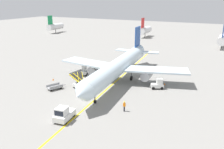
% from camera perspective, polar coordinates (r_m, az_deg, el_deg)
% --- Properties ---
extents(ground_plane, '(300.00, 300.00, 0.00)m').
position_cam_1_polar(ground_plane, '(41.01, -5.42, -6.56)').
color(ground_plane, gray).
extents(taxi_line_yellow, '(8.06, 79.65, 0.01)m').
position_cam_1_polar(taxi_line_yellow, '(44.95, -2.02, -4.23)').
color(taxi_line_yellow, yellow).
rests_on(taxi_line_yellow, ground).
extents(airliner, '(28.48, 35.34, 10.10)m').
position_cam_1_polar(airliner, '(49.77, 1.81, 2.12)').
color(airliner, silver).
rests_on(airliner, ground).
extents(pushback_tug, '(2.40, 3.84, 2.20)m').
position_cam_1_polar(pushback_tug, '(35.32, -11.54, -9.28)').
color(pushback_tug, silver).
rests_on(pushback_tug, ground).
extents(baggage_tug_near_wing, '(2.14, 2.72, 2.10)m').
position_cam_1_polar(baggage_tug_near_wing, '(55.24, -6.65, 0.92)').
color(baggage_tug_near_wing, silver).
rests_on(baggage_tug_near_wing, ground).
extents(baggage_tug_by_cargo_door, '(2.73, 2.27, 2.10)m').
position_cam_1_polar(baggage_tug_by_cargo_door, '(47.11, 10.97, -2.31)').
color(baggage_tug_by_cargo_door, silver).
rests_on(baggage_tug_by_cargo_door, ground).
extents(belt_loader_forward_hold, '(5.16, 2.61, 2.59)m').
position_cam_1_polar(belt_loader_forward_hold, '(46.50, -7.48, -2.59)').
color(belt_loader_forward_hold, silver).
rests_on(belt_loader_forward_hold, ground).
extents(belt_loader_aft_hold, '(4.15, 4.65, 2.59)m').
position_cam_1_polar(belt_loader_aft_hold, '(46.79, -7.38, -2.46)').
color(belt_loader_aft_hold, silver).
rests_on(belt_loader_aft_hold, ground).
extents(baggage_cart_loaded, '(2.57, 3.75, 0.94)m').
position_cam_1_polar(baggage_cart_loaded, '(47.44, -13.56, -2.93)').
color(baggage_cart_loaded, '#A5A5A8').
rests_on(baggage_cart_loaded, ground).
extents(ground_crew_marshaller, '(0.36, 0.24, 1.70)m').
position_cam_1_polar(ground_crew_marshaller, '(37.29, 2.97, -7.55)').
color(ground_crew_marshaller, '#26262D').
rests_on(ground_crew_marshaller, ground).
extents(safety_cone_nose_left, '(0.36, 0.36, 0.44)m').
position_cam_1_polar(safety_cone_nose_left, '(52.74, -13.94, -1.13)').
color(safety_cone_nose_left, orange).
rests_on(safety_cone_nose_left, ground).
extents(safety_cone_nose_right, '(0.36, 0.36, 0.44)m').
position_cam_1_polar(safety_cone_nose_right, '(49.71, 12.52, -2.20)').
color(safety_cone_nose_right, orange).
rests_on(safety_cone_nose_right, ground).
extents(distant_aircraft_far_left, '(3.00, 10.10, 8.80)m').
position_cam_1_polar(distant_aircraft_far_left, '(126.93, -13.49, 11.16)').
color(distant_aircraft_far_left, silver).
rests_on(distant_aircraft_far_left, ground).
extents(distant_aircraft_mid_left, '(3.00, 10.10, 8.80)m').
position_cam_1_polar(distant_aircraft_mid_left, '(110.33, 7.94, 10.54)').
color(distant_aircraft_mid_left, silver).
rests_on(distant_aircraft_mid_left, ground).
extents(distant_aircraft_mid_right, '(3.00, 10.10, 8.80)m').
position_cam_1_polar(distant_aircraft_mid_right, '(92.73, 25.00, 7.70)').
color(distant_aircraft_mid_right, silver).
rests_on(distant_aircraft_mid_right, ground).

